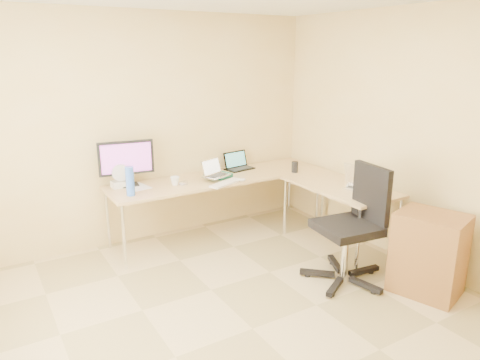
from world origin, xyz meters
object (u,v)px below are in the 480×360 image
cabinet (428,256)px  office_chair (346,232)px  monitor (127,163)px  laptop_center (216,168)px  desk_return (338,216)px  desk_main (220,206)px  water_bottle (130,181)px  keyboard (226,183)px  desk_fan (120,176)px  mug (175,181)px  laptop_return (362,178)px  laptop_black (239,161)px

cabinet → office_chair: bearing=114.5°
monitor → laptop_center: (0.94, -0.31, -0.11)m
desk_return → laptop_center: bearing=140.4°
desk_main → desk_return: size_ratio=2.04×
monitor → water_bottle: (-0.08, -0.35, -0.10)m
desk_return → monitor: size_ratio=2.19×
desk_return → water_bottle: 2.33m
keyboard → office_chair: bearing=-88.9°
desk_return → desk_fan: size_ratio=5.43×
keyboard → desk_fan: bearing=132.8°
mug → laptop_return: laptop_return is taller
monitor → desk_fan: (-0.08, 0.00, -0.13)m
desk_return → laptop_black: (-0.59, 1.18, 0.47)m
monitor → desk_main: bearing=-2.9°
laptop_center → desk_fan: bearing=141.0°
water_bottle → laptop_black: bearing=12.4°
cabinet → laptop_black: bearing=86.4°
laptop_return → monitor: bearing=42.6°
keyboard → cabinet: cabinet is taller
desk_main → office_chair: (0.47, -1.63, 0.14)m
desk_main → cabinet: 2.39m
laptop_center → laptop_return: laptop_center is taller
monitor → cabinet: (2.02, -2.38, -0.62)m
mug → cabinet: size_ratio=0.13×
desk_return → laptop_return: 0.54m
desk_return → desk_main: bearing=134.3°
keyboard → monitor: bearing=130.9°
mug → laptop_black: bearing=13.0°
laptop_center → monitor: bearing=139.7°
desk_main → office_chair: 1.70m
monitor → laptop_center: bearing=-10.2°
laptop_black → laptop_return: (0.69, -1.40, 0.01)m
desk_main → laptop_center: laptop_center is taller
laptop_black → office_chair: (0.09, -1.82, -0.34)m
laptop_black → desk_fan: bearing=171.0°
water_bottle → laptop_return: bearing=-25.9°
keyboard → desk_main: bearing=52.0°
mug → cabinet: mug is taller
desk_fan → laptop_return: (2.20, -1.42, -0.00)m
desk_main → keyboard: bearing=-106.3°
desk_main → monitor: (-1.05, 0.20, 0.62)m
desk_main → cabinet: cabinet is taller
laptop_black → mug: size_ratio=3.37×
mug → desk_fan: 0.59m
desk_main → desk_return: 1.40m
keyboard → laptop_black: bearing=24.0°
laptop_black → cabinet: size_ratio=0.43×
desk_return → cabinet: (-0.00, -1.18, -0.01)m
monitor → laptop_center: 1.00m
desk_main → cabinet: size_ratio=3.31×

